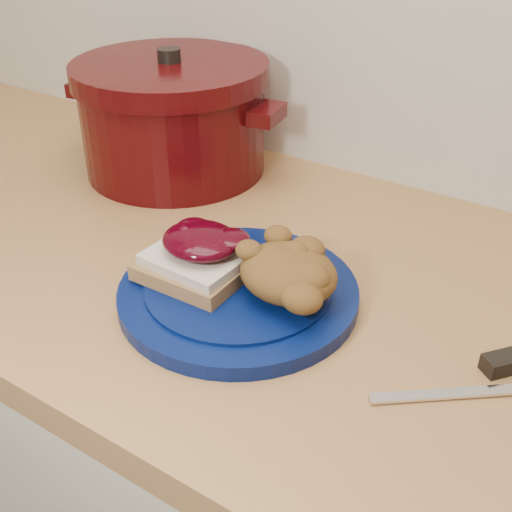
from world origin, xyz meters
The scene contains 6 objects.
plate centered at (-0.04, 1.42, 0.91)m, with size 0.26×0.26×0.02m, color #051246.
sandwich centered at (-0.09, 1.42, 0.95)m, with size 0.11×0.10×0.06m.
stuffing_mound centered at (0.01, 1.44, 0.95)m, with size 0.11×0.09×0.05m, color brown.
butter_knife centered at (0.21, 1.41, 0.90)m, with size 0.16×0.01×0.00m, color silver.
dutch_oven centered at (-0.32, 1.66, 0.98)m, with size 0.35×0.33×0.18m.
pepper_grinder centered at (-0.30, 1.68, 0.97)m, with size 0.08×0.08×0.14m.
Camera 1 is at (0.29, 0.96, 1.32)m, focal length 45.00 mm.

